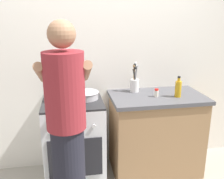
# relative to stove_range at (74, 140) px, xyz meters

# --- Properties ---
(back_wall) EXTENTS (3.20, 0.10, 2.50)m
(back_wall) POSITION_rel_stove_range_xyz_m (0.55, 0.35, 0.80)
(back_wall) COLOR silver
(back_wall) RESTS_ON ground
(countertop) EXTENTS (1.00, 0.60, 0.90)m
(countertop) POSITION_rel_stove_range_xyz_m (0.90, 0.00, 0.00)
(countertop) COLOR #99724C
(countertop) RESTS_ON ground
(stove_range) EXTENTS (0.60, 0.62, 0.90)m
(stove_range) POSITION_rel_stove_range_xyz_m (0.00, 0.00, 0.00)
(stove_range) COLOR silver
(stove_range) RESTS_ON ground
(pot) EXTENTS (0.25, 0.19, 0.13)m
(pot) POSITION_rel_stove_range_xyz_m (-0.14, 0.02, 0.51)
(pot) COLOR #B2B2B7
(pot) RESTS_ON stove_range
(mixing_bowl) EXTENTS (0.26, 0.26, 0.08)m
(mixing_bowl) POSITION_rel_stove_range_xyz_m (0.14, 0.03, 0.49)
(mixing_bowl) COLOR #B7B7BC
(mixing_bowl) RESTS_ON stove_range
(utensil_crock) EXTENTS (0.10, 0.10, 0.33)m
(utensil_crock) POSITION_rel_stove_range_xyz_m (0.69, 0.18, 0.55)
(utensil_crock) COLOR silver
(utensil_crock) RESTS_ON countertop
(spice_bottle) EXTENTS (0.04, 0.04, 0.09)m
(spice_bottle) POSITION_rel_stove_range_xyz_m (0.87, -0.04, 0.49)
(spice_bottle) COLOR silver
(spice_bottle) RESTS_ON countertop
(oil_bottle) EXTENTS (0.07, 0.07, 0.22)m
(oil_bottle) POSITION_rel_stove_range_xyz_m (1.09, -0.08, 0.54)
(oil_bottle) COLOR gold
(oil_bottle) RESTS_ON countertop
(person) EXTENTS (0.41, 0.50, 1.70)m
(person) POSITION_rel_stove_range_xyz_m (-0.06, -0.63, 0.41)
(person) COLOR black
(person) RESTS_ON ground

